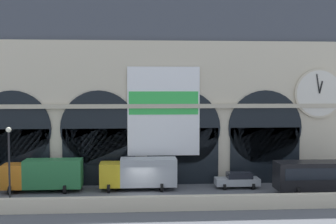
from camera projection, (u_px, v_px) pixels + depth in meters
The scene contains 8 objects.
ground_plane at pixel (142, 196), 42.44m from camera, with size 200.00×200.00×0.00m, color #54565B.
quay_parapet_wall at pixel (143, 204), 37.35m from camera, with size 90.00×0.70×1.20m, color beige.
station_building at pixel (141, 93), 49.29m from camera, with size 45.14×5.25×19.74m.
box_truck_midwest at pixel (44, 174), 44.15m from camera, with size 7.50×2.91×3.12m.
box_truck_center at pixel (139, 173), 44.93m from camera, with size 7.50×2.91×3.12m.
car_mideast at pixel (238, 180), 45.83m from camera, with size 4.40×2.22×1.55m.
bus_east at pixel (333, 175), 43.25m from camera, with size 11.00×3.25×3.10m.
street_lamp_quayside at pixel (9, 158), 37.17m from camera, with size 0.44×0.44×6.90m.
Camera 1 is at (-0.50, -41.99, 10.24)m, focal length 48.80 mm.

